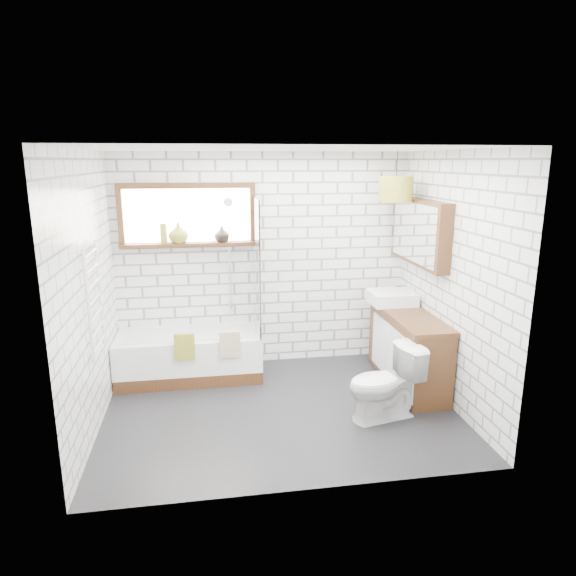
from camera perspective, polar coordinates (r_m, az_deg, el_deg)
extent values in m
cube|color=black|center=(5.24, -0.88, -13.36)|extent=(3.40, 2.60, 0.01)
cube|color=white|center=(4.65, -1.00, 15.27)|extent=(3.40, 2.60, 0.01)
cube|color=white|center=(6.05, -2.74, 3.02)|extent=(3.40, 0.01, 2.50)
cube|color=white|center=(3.56, 2.15, -4.91)|extent=(3.40, 0.01, 2.50)
cube|color=white|center=(4.85, -21.28, -0.70)|extent=(0.01, 2.60, 2.50)
cube|color=white|center=(5.31, 17.60, 0.80)|extent=(0.01, 2.60, 2.50)
cube|color=#3A1F10|center=(5.89, -11.07, 7.89)|extent=(1.52, 0.16, 0.68)
cube|color=white|center=(4.86, -20.71, -1.25)|extent=(0.06, 0.52, 1.00)
cube|color=#3A1F10|center=(5.73, 14.45, 6.03)|extent=(0.16, 1.20, 0.70)
cylinder|color=silver|center=(5.96, -6.53, 3.75)|extent=(0.02, 0.02, 1.30)
cube|color=white|center=(5.95, -10.88, -7.37)|extent=(1.59, 0.70, 0.51)
cube|color=white|center=(5.69, -3.52, 2.46)|extent=(0.02, 0.72, 1.50)
cube|color=olive|center=(5.54, -11.41, -6.41)|extent=(0.21, 0.06, 0.29)
cube|color=tan|center=(5.54, -6.47, -6.22)|extent=(0.22, 0.05, 0.28)
cube|color=#3A1F10|center=(5.80, 13.16, -6.56)|extent=(0.45, 1.41, 0.80)
cube|color=white|center=(5.98, 11.46, -1.06)|extent=(0.49, 0.43, 0.14)
cylinder|color=silver|center=(6.02, 12.91, -0.48)|extent=(0.03, 0.03, 0.15)
imported|color=white|center=(5.00, 10.66, -10.38)|extent=(0.54, 0.77, 0.72)
imported|color=olive|center=(5.89, -12.07, 5.81)|extent=(0.24, 0.24, 0.23)
imported|color=black|center=(5.89, -7.35, 5.77)|extent=(0.19, 0.19, 0.18)
cylinder|color=olive|center=(5.90, -13.66, 5.71)|extent=(0.08, 0.08, 0.22)
cylinder|color=olive|center=(5.74, 11.89, 10.70)|extent=(0.36, 0.36, 0.27)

